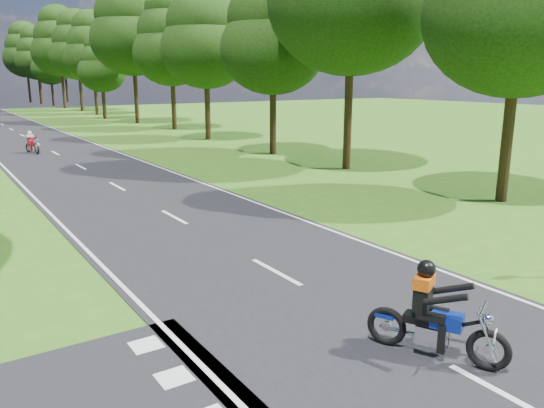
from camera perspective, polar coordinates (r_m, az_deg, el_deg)
ground at (r=11.07m, az=6.27°, el=-10.42°), size 160.00×160.00×0.00m
main_road at (r=58.29m, az=-27.04°, el=7.63°), size 7.00×140.00×0.02m
road_markings at (r=56.42m, az=-26.95°, el=7.50°), size 7.40×140.00×0.01m
rider_near_blue at (r=9.05m, az=17.36°, el=-10.85°), size 1.45×2.04×1.63m
rider_far_red at (r=35.09m, az=-24.43°, el=6.08°), size 0.86×1.68×1.33m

